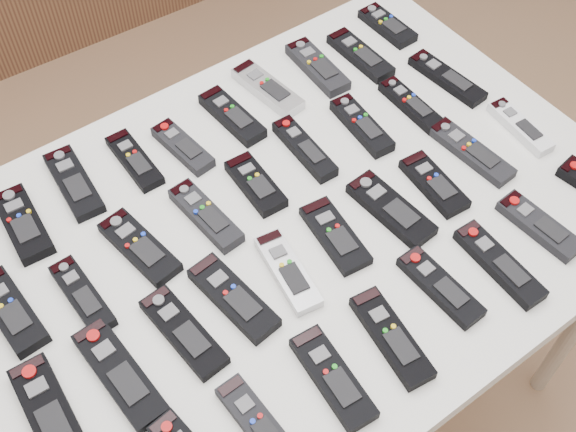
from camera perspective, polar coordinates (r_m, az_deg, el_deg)
ground at (r=2.03m, az=1.79°, el=-12.36°), size 4.00×4.00×0.00m
table at (r=1.37m, az=0.00°, el=-1.95°), size 1.25×0.88×0.78m
remote_1 at (r=1.39m, az=-20.21°, el=-0.59°), size 0.07×0.17×0.02m
remote_2 at (r=1.43m, az=-16.56°, el=2.53°), size 0.07×0.18×0.02m
remote_3 at (r=1.44m, az=-12.03°, el=4.33°), size 0.05×0.16×0.02m
remote_4 at (r=1.44m, az=-8.31°, el=5.42°), size 0.06×0.15×0.02m
remote_5 at (r=1.49m, az=-4.44°, el=7.89°), size 0.06×0.17×0.02m
remote_6 at (r=1.54m, az=-1.64°, el=10.01°), size 0.07×0.18×0.02m
remote_7 at (r=1.59m, az=2.34°, el=11.68°), size 0.06×0.18×0.02m
remote_8 at (r=1.63m, az=5.73°, el=12.54°), size 0.05×0.17×0.02m
remote_9 at (r=1.71m, az=7.86°, el=14.68°), size 0.06×0.15×0.02m
remote_10 at (r=1.29m, az=-21.04°, el=-7.04°), size 0.07×0.17×0.02m
remote_11 at (r=1.27m, az=-15.93°, el=-6.06°), size 0.05×0.16×0.02m
remote_12 at (r=1.31m, az=-11.65°, el=-2.42°), size 0.08×0.18×0.02m
remote_13 at (r=1.33m, az=-6.51°, el=0.04°), size 0.06×0.17×0.02m
remote_14 at (r=1.37m, az=-2.57°, el=2.54°), size 0.06×0.15×0.02m
remote_15 at (r=1.42m, az=1.31°, el=5.34°), size 0.05×0.17×0.02m
remote_16 at (r=1.47m, az=5.84°, el=7.13°), size 0.06×0.17×0.02m
remote_17 at (r=1.53m, az=9.68°, el=8.67°), size 0.04×0.16×0.02m
remote_18 at (r=1.60m, az=12.45°, el=10.59°), size 0.06×0.19×0.02m
remote_19 at (r=1.19m, az=-18.35°, el=-14.51°), size 0.07×0.19×0.02m
remote_20 at (r=1.19m, az=-13.15°, el=-12.02°), size 0.07×0.20×0.02m
remote_21 at (r=1.20m, az=-8.25°, el=-9.04°), size 0.07×0.18×0.02m
remote_22 at (r=1.22m, az=-4.33°, el=-6.45°), size 0.08×0.19×0.02m
remote_23 at (r=1.25m, az=-0.01°, el=-4.39°), size 0.08×0.17×0.02m
remote_24 at (r=1.30m, az=3.74°, el=-1.54°), size 0.08×0.17×0.02m
remote_25 at (r=1.34m, az=8.13°, el=0.54°), size 0.07×0.18×0.02m
remote_26 at (r=1.39m, az=11.47°, el=2.50°), size 0.07×0.16×0.02m
remote_27 at (r=1.46m, az=14.27°, el=4.95°), size 0.06×0.19×0.02m
remote_28 at (r=1.54m, az=17.88°, el=6.73°), size 0.05×0.16×0.02m
remote_31 at (r=1.13m, az=-2.21°, el=-16.28°), size 0.05×0.18×0.02m
remote_32 at (r=1.16m, az=3.56°, el=-12.63°), size 0.07×0.18×0.02m
remote_33 at (r=1.20m, az=8.17°, el=-9.45°), size 0.08×0.19×0.02m
remote_34 at (r=1.26m, az=11.94°, el=-5.48°), size 0.05×0.17×0.02m
remote_35 at (r=1.31m, az=16.35°, el=-3.65°), size 0.05×0.19×0.02m
remote_36 at (r=1.38m, az=19.24°, el=-0.73°), size 0.06×0.17×0.02m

